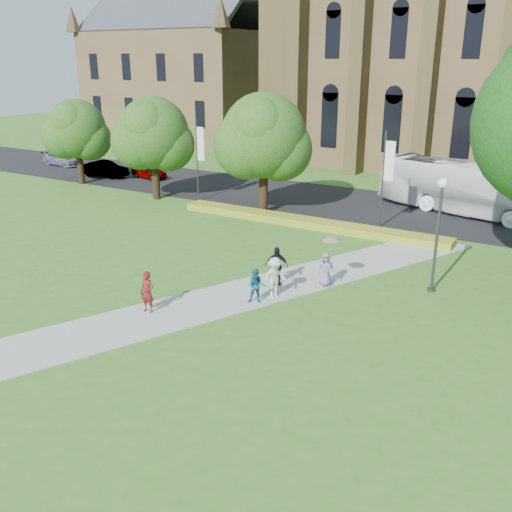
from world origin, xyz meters
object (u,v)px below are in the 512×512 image
Objects in this scene: pedestrian_0 at (147,292)px; car_1 at (105,169)px; tour_coach at (472,189)px; car_2 at (62,159)px; streetlamp at (439,222)px; car_0 at (149,171)px.

car_1 is at bearing 133.56° from pedestrian_0.
tour_coach reaches higher than car_2.
streetlamp reaches higher than car_1.
tour_coach is 30.65m from car_1.
pedestrian_0 is (-9.57, -8.40, -2.37)m from streetlamp.
streetlamp is 2.96× the size of pedestrian_0.
pedestrian_0 is (-8.26, -23.20, -0.87)m from tour_coach.
car_1 is at bearing 160.09° from streetlamp.
car_0 is (-28.02, 13.03, -2.66)m from streetlamp.
streetlamp is 42.01m from car_2.
car_0 is at bearing 108.75° from tour_coach.
car_0 is 11.65m from car_2.
car_0 is at bearing 155.05° from streetlamp.
car_2 is (-11.63, 0.59, 0.03)m from car_0.
tour_coach is 7.20× the size of pedestrian_0.
car_2 is 37.28m from pedestrian_0.
streetlamp reaches higher than tour_coach.
tour_coach reaches higher than car_0.
car_2 is at bearing 97.44° from car_0.
car_1 is 2.41× the size of pedestrian_0.
tour_coach is 2.98× the size of car_1.
tour_coach is 24.64m from pedestrian_0.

